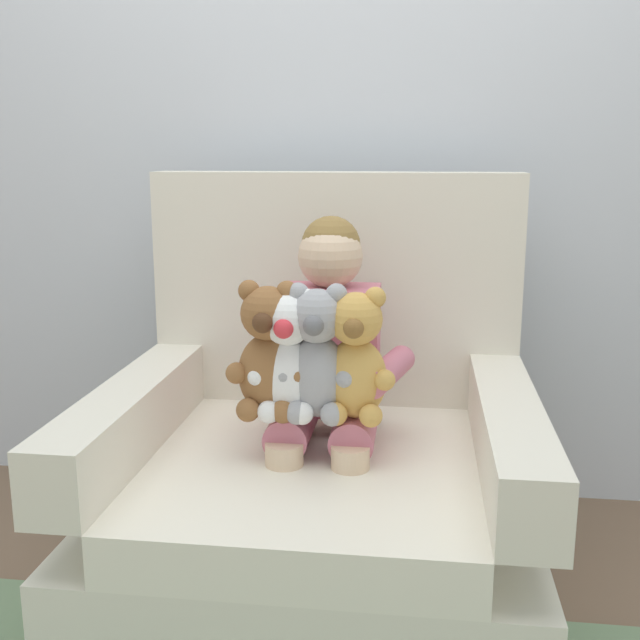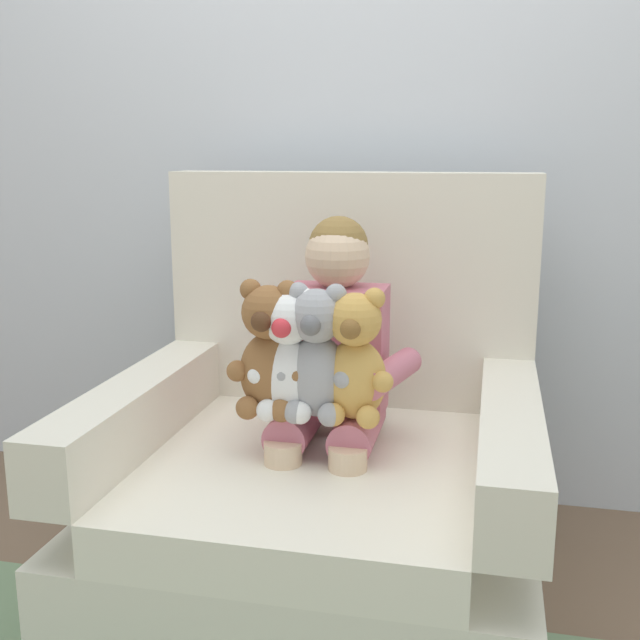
% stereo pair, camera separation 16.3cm
% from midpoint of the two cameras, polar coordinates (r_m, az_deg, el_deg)
% --- Properties ---
extents(ground_plane, '(8.00, 8.00, 0.00)m').
position_cam_midpoint_polar(ground_plane, '(2.16, 2.18, -19.84)').
color(ground_plane, brown).
extents(back_wall, '(6.00, 0.10, 2.60)m').
position_cam_midpoint_polar(back_wall, '(2.58, 5.63, 15.59)').
color(back_wall, silver).
rests_on(back_wall, ground).
extents(armchair, '(1.08, 1.01, 1.10)m').
position_cam_midpoint_polar(armchair, '(2.07, 2.59, -11.39)').
color(armchair, silver).
rests_on(armchair, ground).
extents(seated_child, '(0.45, 0.39, 0.82)m').
position_cam_midpoint_polar(seated_child, '(1.99, 3.25, -3.08)').
color(seated_child, '#C66B7F').
rests_on(seated_child, armchair).
extents(plush_brown, '(0.20, 0.16, 0.34)m').
position_cam_midpoint_polar(plush_brown, '(1.86, -1.28, -2.45)').
color(plush_brown, brown).
rests_on(plush_brown, armchair).
extents(plush_honey, '(0.19, 0.16, 0.33)m').
position_cam_midpoint_polar(plush_honey, '(1.82, 5.17, -2.97)').
color(plush_honey, gold).
rests_on(plush_honey, armchair).
extents(plush_white, '(0.19, 0.15, 0.32)m').
position_cam_midpoint_polar(plush_white, '(1.85, 0.16, -2.81)').
color(plush_white, white).
rests_on(plush_white, armchair).
extents(plush_grey, '(0.20, 0.16, 0.33)m').
position_cam_midpoint_polar(plush_grey, '(1.83, 2.31, -2.74)').
color(plush_grey, '#9E9EA3').
rests_on(plush_grey, armchair).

